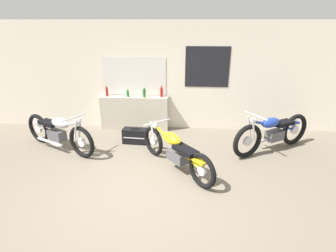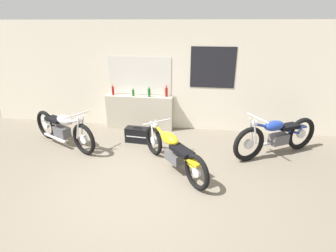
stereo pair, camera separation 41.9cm
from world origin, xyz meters
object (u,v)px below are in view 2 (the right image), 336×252
(bottle_center, at_px, (149,92))
(hard_case_black, at_px, (138,135))
(bottle_left_center, at_px, (133,92))
(bottle_leftmost, at_px, (113,90))
(motorcycle_silver, at_px, (63,128))
(motorcycle_blue, at_px, (277,136))
(bottle_right_center, at_px, (166,91))
(motorcycle_yellow, at_px, (173,151))

(bottle_center, relative_size, hard_case_black, 0.48)
(bottle_left_center, bearing_deg, bottle_center, -1.91)
(bottle_leftmost, distance_m, motorcycle_silver, 1.67)
(motorcycle_blue, bearing_deg, bottle_leftmost, 164.93)
(bottle_leftmost, xyz_separation_m, motorcycle_blue, (4.03, -1.09, -0.60))
(bottle_leftmost, height_order, bottle_left_center, bottle_leftmost)
(bottle_right_center, relative_size, motorcycle_yellow, 0.18)
(bottle_leftmost, bearing_deg, motorcycle_silver, -120.45)
(motorcycle_yellow, xyz_separation_m, hard_case_black, (-1.01, 1.16, -0.23))
(bottle_leftmost, distance_m, bottle_left_center, 0.56)
(bottle_leftmost, height_order, motorcycle_silver, bottle_leftmost)
(bottle_leftmost, bearing_deg, bottle_center, -1.92)
(bottle_right_center, height_order, motorcycle_blue, bottle_right_center)
(bottle_left_center, relative_size, motorcycle_yellow, 0.13)
(bottle_leftmost, distance_m, hard_case_black, 1.52)
(bottle_left_center, bearing_deg, bottle_right_center, 4.28)
(motorcycle_blue, bearing_deg, motorcycle_silver, -176.96)
(bottle_leftmost, height_order, hard_case_black, bottle_leftmost)
(motorcycle_silver, relative_size, hard_case_black, 3.25)
(motorcycle_silver, height_order, hard_case_black, motorcycle_silver)
(bottle_leftmost, xyz_separation_m, bottle_right_center, (1.44, 0.05, 0.00))
(bottle_leftmost, relative_size, motorcycle_yellow, 0.18)
(bottle_right_center, height_order, motorcycle_silver, bottle_right_center)
(bottle_left_center, relative_size, bottle_right_center, 0.71)
(motorcycle_blue, distance_m, hard_case_black, 3.17)
(bottle_left_center, height_order, motorcycle_silver, bottle_left_center)
(motorcycle_blue, relative_size, hard_case_black, 3.18)
(bottle_left_center, bearing_deg, hard_case_black, -69.73)
(motorcycle_yellow, relative_size, motorcycle_blue, 0.88)
(bottle_left_center, relative_size, hard_case_black, 0.36)
(bottle_right_center, distance_m, motorcycle_yellow, 2.23)
(motorcycle_yellow, height_order, motorcycle_silver, motorcycle_silver)
(bottle_leftmost, height_order, motorcycle_yellow, bottle_leftmost)
(bottle_center, xyz_separation_m, bottle_right_center, (0.45, 0.08, 0.01))
(bottle_center, relative_size, bottle_right_center, 0.95)
(motorcycle_silver, distance_m, hard_case_black, 1.75)
(bottle_right_center, distance_m, hard_case_black, 1.39)
(bottle_right_center, distance_m, motorcycle_blue, 2.89)
(bottle_leftmost, bearing_deg, motorcycle_yellow, -47.27)
(motorcycle_yellow, xyz_separation_m, motorcycle_silver, (-2.68, 0.70, 0.03))
(motorcycle_silver, bearing_deg, bottle_left_center, 44.48)
(hard_case_black, bearing_deg, bottle_left_center, 110.27)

